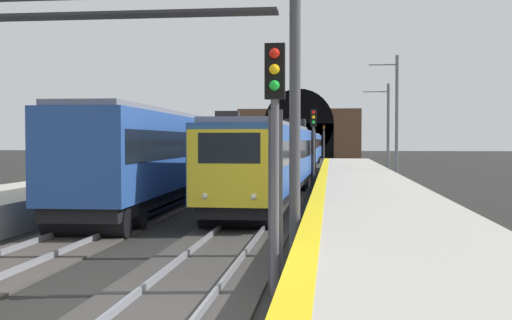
{
  "coord_description": "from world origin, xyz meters",
  "views": [
    {
      "loc": [
        -10.35,
        -2.86,
        2.99
      ],
      "look_at": [
        14.46,
        0.08,
        2.19
      ],
      "focal_mm": 44.61,
      "sensor_mm": 36.0,
      "label": 1
    }
  ],
  "objects_px": {
    "railway_signal_mid": "(313,140)",
    "railway_signal_far": "(324,139)",
    "train_main_approaching": "(295,150)",
    "catenary_mast_near": "(396,119)",
    "catenary_mast_far": "(388,130)",
    "train_adjacent_platform": "(201,150)",
    "railway_signal_near": "(275,143)",
    "overhead_signal_gantry": "(128,49)"
  },
  "relations": [
    {
      "from": "railway_signal_far",
      "to": "railway_signal_mid",
      "type": "bearing_deg",
      "value": 0.0
    },
    {
      "from": "catenary_mast_near",
      "to": "catenary_mast_far",
      "type": "height_order",
      "value": "catenary_mast_near"
    },
    {
      "from": "train_adjacent_platform",
      "to": "railway_signal_near",
      "type": "xyz_separation_m",
      "value": [
        -24.41,
        -6.5,
        0.53
      ]
    },
    {
      "from": "catenary_mast_near",
      "to": "railway_signal_far",
      "type": "bearing_deg",
      "value": 5.83
    },
    {
      "from": "railway_signal_far",
      "to": "railway_signal_near",
      "type": "bearing_deg",
      "value": 0.0
    },
    {
      "from": "train_adjacent_platform",
      "to": "overhead_signal_gantry",
      "type": "bearing_deg",
      "value": -174.89
    },
    {
      "from": "railway_signal_mid",
      "to": "railway_signal_far",
      "type": "relative_size",
      "value": 0.93
    },
    {
      "from": "train_adjacent_platform",
      "to": "railway_signal_near",
      "type": "relative_size",
      "value": 7.96
    },
    {
      "from": "railway_signal_mid",
      "to": "catenary_mast_near",
      "type": "bearing_deg",
      "value": 125.2
    },
    {
      "from": "train_adjacent_platform",
      "to": "railway_signal_near",
      "type": "distance_m",
      "value": 25.27
    },
    {
      "from": "catenary_mast_near",
      "to": "train_adjacent_platform",
      "type": "bearing_deg",
      "value": 115.92
    },
    {
      "from": "train_adjacent_platform",
      "to": "railway_signal_far",
      "type": "height_order",
      "value": "railway_signal_far"
    },
    {
      "from": "catenary_mast_near",
      "to": "catenary_mast_far",
      "type": "distance_m",
      "value": 6.25
    },
    {
      "from": "railway_signal_near",
      "to": "catenary_mast_far",
      "type": "xyz_separation_m",
      "value": [
        36.36,
        -5.27,
        0.76
      ]
    },
    {
      "from": "train_main_approaching",
      "to": "railway_signal_mid",
      "type": "bearing_deg",
      "value": 10.05
    },
    {
      "from": "train_main_approaching",
      "to": "railway_signal_mid",
      "type": "distance_m",
      "value": 11.92
    },
    {
      "from": "railway_signal_near",
      "to": "railway_signal_mid",
      "type": "bearing_deg",
      "value": -180.0
    },
    {
      "from": "railway_signal_mid",
      "to": "catenary_mast_far",
      "type": "xyz_separation_m",
      "value": [
        9.94,
        -5.27,
        0.75
      ]
    },
    {
      "from": "railway_signal_near",
      "to": "railway_signal_mid",
      "type": "height_order",
      "value": "railway_signal_mid"
    },
    {
      "from": "railway_signal_mid",
      "to": "railway_signal_far",
      "type": "bearing_deg",
      "value": -180.0
    },
    {
      "from": "train_adjacent_platform",
      "to": "train_main_approaching",
      "type": "bearing_deg",
      "value": -20.31
    },
    {
      "from": "railway_signal_far",
      "to": "catenary_mast_near",
      "type": "relative_size",
      "value": 0.61
    },
    {
      "from": "railway_signal_mid",
      "to": "overhead_signal_gantry",
      "type": "distance_m",
      "value": 23.02
    },
    {
      "from": "train_adjacent_platform",
      "to": "overhead_signal_gantry",
      "type": "xyz_separation_m",
      "value": [
        -20.51,
        -2.35,
        2.92
      ]
    },
    {
      "from": "train_main_approaching",
      "to": "railway_signal_far",
      "type": "height_order",
      "value": "railway_signal_far"
    },
    {
      "from": "catenary_mast_far",
      "to": "railway_signal_near",
      "type": "bearing_deg",
      "value": 171.76
    },
    {
      "from": "railway_signal_far",
      "to": "train_adjacent_platform",
      "type": "bearing_deg",
      "value": -6.46
    },
    {
      "from": "train_main_approaching",
      "to": "catenary_mast_near",
      "type": "relative_size",
      "value": 7.39
    },
    {
      "from": "overhead_signal_gantry",
      "to": "catenary_mast_far",
      "type": "relative_size",
      "value": 1.24
    },
    {
      "from": "overhead_signal_gantry",
      "to": "catenary_mast_far",
      "type": "height_order",
      "value": "catenary_mast_far"
    },
    {
      "from": "overhead_signal_gantry",
      "to": "catenary_mast_near",
      "type": "height_order",
      "value": "catenary_mast_near"
    },
    {
      "from": "overhead_signal_gantry",
      "to": "catenary_mast_near",
      "type": "xyz_separation_m",
      "value": [
        26.24,
        -9.43,
        -0.99
      ]
    },
    {
      "from": "overhead_signal_gantry",
      "to": "catenary_mast_near",
      "type": "distance_m",
      "value": 27.9
    },
    {
      "from": "train_adjacent_platform",
      "to": "railway_signal_far",
      "type": "distance_m",
      "value": 57.78
    },
    {
      "from": "train_main_approaching",
      "to": "railway_signal_mid",
      "type": "height_order",
      "value": "railway_signal_mid"
    },
    {
      "from": "train_adjacent_platform",
      "to": "catenary_mast_far",
      "type": "bearing_deg",
      "value": -46.02
    },
    {
      "from": "overhead_signal_gantry",
      "to": "train_main_approaching",
      "type": "bearing_deg",
      "value": -3.93
    },
    {
      "from": "train_main_approaching",
      "to": "train_adjacent_platform",
      "type": "bearing_deg",
      "value": -17.53
    },
    {
      "from": "train_adjacent_platform",
      "to": "catenary_mast_far",
      "type": "relative_size",
      "value": 5.34
    },
    {
      "from": "train_adjacent_platform",
      "to": "railway_signal_mid",
      "type": "xyz_separation_m",
      "value": [
        2.01,
        -6.5,
        0.55
      ]
    },
    {
      "from": "railway_signal_far",
      "to": "train_main_approaching",
      "type": "bearing_deg",
      "value": -2.36
    },
    {
      "from": "catenary_mast_near",
      "to": "catenary_mast_far",
      "type": "bearing_deg",
      "value": 0.06
    }
  ]
}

